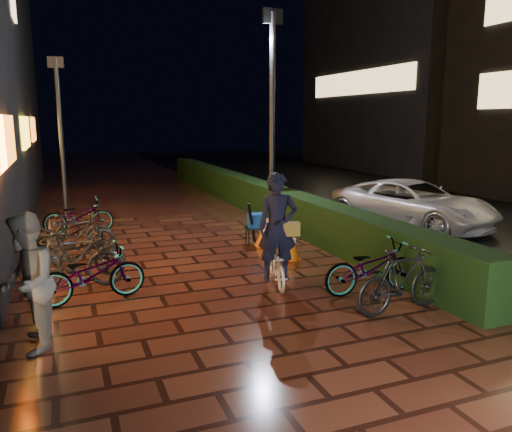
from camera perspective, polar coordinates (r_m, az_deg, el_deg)
name	(u,v)px	position (r m, az deg, el deg)	size (l,w,h in m)	color
ground	(243,309)	(8.08, -1.46, -10.61)	(80.00, 80.00, 0.00)	#381911
asphalt_road	(457,215)	(16.96, 22.03, 0.11)	(11.00, 60.00, 0.01)	black
hedge	(255,196)	(16.35, -0.13, 2.31)	(0.70, 20.00, 1.00)	black
bystander_person	(27,283)	(7.07, -24.71, -6.99)	(0.89, 0.69, 1.83)	#5E5E61
van	(412,204)	(14.62, 17.45, 1.37)	(2.15, 4.65, 1.29)	silver
lamp_post_hedge	(272,111)	(13.74, 1.86, 11.91)	(0.55, 0.16, 5.80)	black
lamp_post_sf	(61,132)	(16.05, -21.42, 8.97)	(0.45, 0.17, 4.75)	black
cyclist	(277,245)	(8.96, 2.42, -3.28)	(0.84, 1.52, 2.06)	silver
traffic_barrier	(277,238)	(11.30, 2.36, -2.48)	(0.50, 1.70, 0.68)	orange
cart_assembly	(256,222)	(11.89, 0.05, -0.71)	(0.68, 0.60, 1.09)	black
parked_bikes_storefront	(78,242)	(10.92, -19.70, -2.85)	(2.04, 6.13, 1.04)	black
parked_bikes_hedge	(385,273)	(8.53, 14.51, -6.31)	(1.84, 1.59, 1.04)	black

